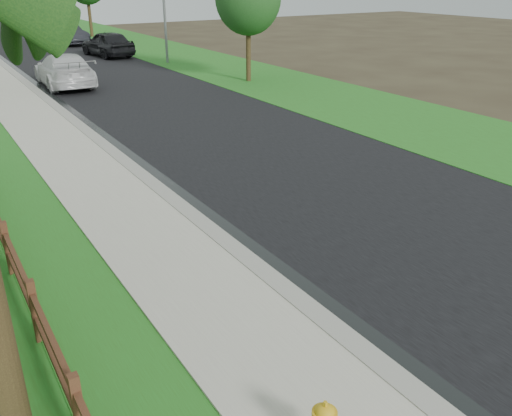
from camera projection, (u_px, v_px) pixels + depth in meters
road at (71, 60)px, 35.53m from camera, size 8.00×90.00×0.02m
curb at (3, 64)px, 33.47m from camera, size 0.40×90.00×0.12m
wet_gutter at (9, 65)px, 33.66m from camera, size 0.50×90.00×0.00m
verge_far at (169, 52)px, 38.88m from camera, size 6.00×90.00×0.04m
ranch_fence at (19, 274)px, 9.05m from camera, size 0.12×16.92×1.10m
white_suv at (64, 70)px, 26.89m from camera, size 2.44×5.59×1.60m
dark_car_mid at (107, 44)px, 36.67m from camera, size 2.63×5.17×1.69m
dark_car_far at (67, 34)px, 42.87m from camera, size 2.61×5.13×1.61m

